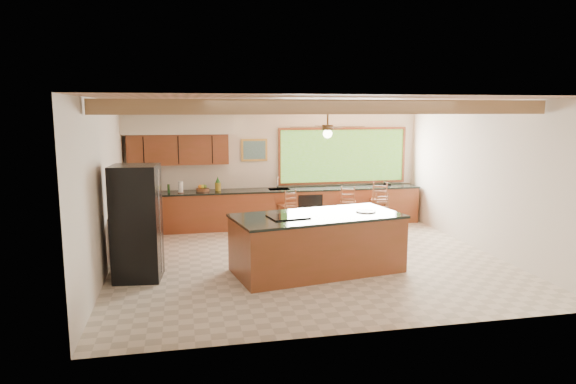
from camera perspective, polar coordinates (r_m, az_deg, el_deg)
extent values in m
plane|color=beige|center=(9.81, 2.24, -7.57)|extent=(7.20, 7.20, 0.00)
cube|color=beige|center=(12.64, -1.30, 3.15)|extent=(7.20, 0.04, 3.00)
cube|color=beige|center=(6.43, 9.37, -2.84)|extent=(7.20, 0.04, 3.00)
cube|color=beige|center=(9.30, -19.77, 0.44)|extent=(0.04, 6.50, 3.00)
cube|color=beige|center=(10.93, 20.93, 1.60)|extent=(0.04, 6.50, 3.00)
cube|color=#A87054|center=(9.39, 2.35, 10.23)|extent=(7.20, 6.50, 0.04)
cube|color=#936C49|center=(7.85, 5.24, 9.39)|extent=(7.10, 0.15, 0.22)
cube|color=#936C49|center=(9.88, 1.63, 9.37)|extent=(7.10, 0.15, 0.22)
cube|color=#936C49|center=(11.64, -0.45, 9.34)|extent=(7.10, 0.15, 0.22)
cube|color=brown|center=(12.20, -12.09, 4.62)|extent=(2.30, 0.35, 0.70)
cube|color=silver|center=(12.10, -12.18, 7.43)|extent=(2.60, 0.50, 0.48)
cylinder|color=#FFEABF|center=(12.14, -15.47, 6.22)|extent=(0.10, 0.10, 0.01)
cylinder|color=#FFEABF|center=(12.13, -8.82, 6.44)|extent=(0.10, 0.10, 0.01)
cube|color=#72A93C|center=(13.01, 6.12, 4.03)|extent=(3.20, 0.04, 1.30)
cube|color=gold|center=(12.49, -3.77, 4.67)|extent=(0.64, 0.03, 0.54)
cube|color=#396754|center=(12.47, -3.75, 4.67)|extent=(0.54, 0.01, 0.44)
cube|color=brown|center=(12.47, -0.99, -1.86)|extent=(7.00, 0.65, 0.88)
cube|color=black|center=(12.39, -1.00, 0.23)|extent=(7.04, 0.69, 0.04)
cube|color=brown|center=(10.77, -16.70, -4.02)|extent=(0.65, 2.35, 0.88)
cube|color=black|center=(10.68, -16.81, -1.61)|extent=(0.69, 2.39, 0.04)
cube|color=black|center=(12.30, 2.50, -2.11)|extent=(0.60, 0.02, 0.78)
cube|color=silver|center=(12.39, -1.00, 0.25)|extent=(0.50, 0.38, 0.03)
cylinder|color=silver|center=(12.56, -1.17, 1.13)|extent=(0.03, 0.03, 0.30)
cylinder|color=silver|center=(12.44, -1.09, 1.66)|extent=(0.03, 0.20, 0.03)
cylinder|color=silver|center=(12.07, -11.84, 0.54)|extent=(0.11, 0.11, 0.27)
cylinder|color=#21451B|center=(12.30, -14.48, 0.47)|extent=(0.06, 0.06, 0.21)
cylinder|color=#21451B|center=(12.15, -13.12, 0.38)|extent=(0.06, 0.06, 0.20)
cube|color=black|center=(13.25, 10.96, 0.92)|extent=(0.24, 0.22, 0.09)
cube|color=brown|center=(9.06, 3.25, -5.82)|extent=(3.05, 1.80, 0.97)
cube|color=black|center=(8.94, 3.28, -2.69)|extent=(3.10, 1.85, 0.04)
cube|color=black|center=(8.72, 0.01, -2.75)|extent=(0.72, 0.61, 0.02)
cylinder|color=silver|center=(9.29, 8.64, -2.13)|extent=(0.35, 0.35, 0.02)
cube|color=black|center=(8.89, -16.45, -3.30)|extent=(0.82, 0.80, 1.93)
cube|color=silver|center=(8.87, -14.04, -3.23)|extent=(0.03, 0.05, 1.77)
cube|color=brown|center=(12.01, -0.11, -1.51)|extent=(0.45, 0.45, 0.04)
cylinder|color=brown|center=(11.91, -0.64, -3.12)|extent=(0.03, 0.03, 0.58)
cylinder|color=brown|center=(11.97, 0.68, -3.06)|extent=(0.03, 0.03, 0.58)
cylinder|color=brown|center=(12.18, -0.90, -2.84)|extent=(0.03, 0.03, 0.58)
cylinder|color=brown|center=(12.24, 0.40, -2.78)|extent=(0.03, 0.03, 0.58)
cube|color=brown|center=(12.39, 6.67, -1.10)|extent=(0.48, 0.48, 0.04)
cylinder|color=brown|center=(12.27, 6.20, -2.74)|extent=(0.04, 0.04, 0.61)
cylinder|color=brown|center=(12.36, 7.51, -2.67)|extent=(0.04, 0.04, 0.61)
cylinder|color=brown|center=(12.54, 5.79, -2.47)|extent=(0.04, 0.04, 0.61)
cylinder|color=brown|center=(12.64, 7.07, -2.40)|extent=(0.04, 0.04, 0.61)
cube|color=brown|center=(11.77, 10.14, -1.92)|extent=(0.36, 0.36, 0.04)
cylinder|color=brown|center=(11.66, 9.72, -3.54)|extent=(0.03, 0.03, 0.57)
cylinder|color=brown|center=(11.76, 10.97, -3.46)|extent=(0.03, 0.03, 0.57)
cylinder|color=brown|center=(11.91, 9.23, -3.26)|extent=(0.03, 0.03, 0.57)
cylinder|color=brown|center=(12.01, 10.46, -3.19)|extent=(0.03, 0.03, 0.57)
cube|color=brown|center=(12.60, 10.10, -0.80)|extent=(0.50, 0.50, 0.04)
cylinder|color=brown|center=(12.46, 9.65, -2.53)|extent=(0.04, 0.04, 0.65)
cylinder|color=brown|center=(12.58, 10.99, -2.46)|extent=(0.04, 0.04, 0.65)
cylinder|color=brown|center=(12.75, 9.13, -2.25)|extent=(0.04, 0.04, 0.65)
cylinder|color=brown|center=(12.86, 10.45, -2.18)|extent=(0.04, 0.04, 0.65)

